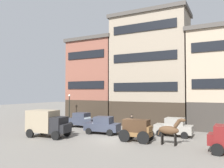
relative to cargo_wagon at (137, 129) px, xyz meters
name	(u,v)px	position (x,y,z in m)	size (l,w,h in m)	color
ground_plane	(116,140)	(-2.00, -0.24, -1.15)	(120.00, 120.00, 0.00)	slate
building_far_left	(95,80)	(-10.95, 10.40, 5.16)	(7.86, 5.70, 12.53)	#33281E
building_center_left	(150,69)	(-2.12, 10.40, 6.44)	(10.50, 5.70, 15.09)	#33281E
building_center_right	(223,78)	(6.83, 10.40, 4.92)	(8.09, 5.70, 12.05)	#38332D
cargo_wagon	(137,129)	(0.00, 0.00, 0.00)	(2.91, 1.52, 1.98)	brown
draft_horse	(170,130)	(2.95, 0.00, 0.12)	(2.34, 0.61, 2.30)	#513823
delivery_truck_near	(47,122)	(-8.65, -2.16, 0.28)	(4.49, 2.49, 2.62)	black
sedan_dark	(174,127)	(2.40, 4.07, -0.23)	(3.70, 1.87, 1.83)	gray
sedan_light	(82,120)	(-9.12, 4.44, -0.23)	(3.74, 1.95, 1.83)	#333847
sedan_parked_curb	(102,125)	(-4.63, 1.81, -0.23)	(3.85, 2.18, 1.83)	#333847
pedestrian_officer	(132,121)	(-2.88, 5.72, -0.17)	(0.39, 0.39, 1.79)	black
streetlamp_curbside	(69,105)	(-12.51, 6.10, 1.52)	(0.32, 0.32, 4.12)	black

